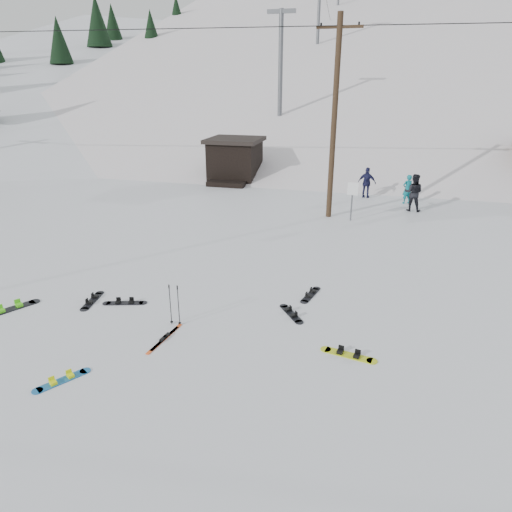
# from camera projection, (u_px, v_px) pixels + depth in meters

# --- Properties ---
(ground) EXTENTS (200.00, 200.00, 0.00)m
(ground) POSITION_uv_depth(u_px,v_px,m) (169.00, 378.00, 10.39)
(ground) COLOR silver
(ground) RESTS_ON ground
(ski_slope) EXTENTS (60.00, 85.24, 65.97)m
(ski_slope) POSITION_uv_depth(u_px,v_px,m) (343.00, 218.00, 64.23)
(ski_slope) COLOR silver
(ski_slope) RESTS_ON ground
(ridge_left) EXTENTS (47.54, 95.03, 58.38)m
(ridge_left) POSITION_uv_depth(u_px,v_px,m) (89.00, 206.00, 66.25)
(ridge_left) COLOR silver
(ridge_left) RESTS_ON ground
(treeline_left) EXTENTS (20.00, 64.00, 10.00)m
(treeline_left) POSITION_uv_depth(u_px,v_px,m) (52.00, 135.00, 54.56)
(treeline_left) COLOR black
(treeline_left) RESTS_ON ground
(treeline_crest) EXTENTS (50.00, 6.00, 10.00)m
(treeline_crest) POSITION_uv_depth(u_px,v_px,m) (361.00, 113.00, 87.73)
(treeline_crest) COLOR black
(treeline_crest) RESTS_ON ski_slope
(utility_pole) EXTENTS (2.00, 0.26, 9.00)m
(utility_pole) POSITION_uv_depth(u_px,v_px,m) (334.00, 118.00, 20.79)
(utility_pole) COLOR #3A2819
(utility_pole) RESTS_ON ground
(trail_sign) EXTENTS (0.50, 0.09, 1.85)m
(trail_sign) POSITION_uv_depth(u_px,v_px,m) (352.00, 194.00, 21.39)
(trail_sign) COLOR #595B60
(trail_sign) RESTS_ON ground
(lift_hut) EXTENTS (3.40, 4.10, 2.75)m
(lift_hut) POSITION_uv_depth(u_px,v_px,m) (235.00, 160.00, 29.93)
(lift_hut) COLOR black
(lift_hut) RESTS_ON ground
(lift_tower_near) EXTENTS (2.20, 0.36, 8.00)m
(lift_tower_near) POSITION_uv_depth(u_px,v_px,m) (281.00, 57.00, 35.47)
(lift_tower_near) COLOR #595B60
(lift_tower_near) RESTS_ON ski_slope
(lift_tower_mid) EXTENTS (2.20, 0.36, 8.00)m
(lift_tower_mid) POSITION_uv_depth(u_px,v_px,m) (319.00, 1.00, 51.08)
(lift_tower_mid) COLOR #595B60
(lift_tower_mid) RESTS_ON ski_slope
(hero_snowboard) EXTENTS (0.82, 1.16, 0.09)m
(hero_snowboard) POSITION_uv_depth(u_px,v_px,m) (62.00, 380.00, 10.27)
(hero_snowboard) COLOR #1A69AD
(hero_snowboard) RESTS_ON ground
(hero_skis) EXTENTS (0.29, 1.59, 0.08)m
(hero_skis) POSITION_uv_depth(u_px,v_px,m) (165.00, 338.00, 11.93)
(hero_skis) COLOR #DE4616
(hero_skis) RESTS_ON ground
(ski_poles) EXTENTS (0.33, 0.09, 1.19)m
(ski_poles) POSITION_uv_depth(u_px,v_px,m) (174.00, 305.00, 12.43)
(ski_poles) COLOR black
(ski_poles) RESTS_ON ground
(board_scatter_a) EXTENTS (1.30, 0.56, 0.09)m
(board_scatter_a) POSITION_uv_depth(u_px,v_px,m) (125.00, 303.00, 13.81)
(board_scatter_a) COLOR black
(board_scatter_a) RESTS_ON ground
(board_scatter_b) EXTENTS (0.44, 1.35, 0.10)m
(board_scatter_b) POSITION_uv_depth(u_px,v_px,m) (92.00, 300.00, 13.95)
(board_scatter_b) COLOR black
(board_scatter_b) RESTS_ON ground
(board_scatter_c) EXTENTS (1.00, 1.52, 0.12)m
(board_scatter_c) POSITION_uv_depth(u_px,v_px,m) (10.00, 309.00, 13.43)
(board_scatter_c) COLOR black
(board_scatter_c) RESTS_ON ground
(board_scatter_d) EXTENTS (0.86, 1.08, 0.09)m
(board_scatter_d) POSITION_uv_depth(u_px,v_px,m) (291.00, 313.00, 13.18)
(board_scatter_d) COLOR black
(board_scatter_d) RESTS_ON ground
(board_scatter_e) EXTENTS (1.41, 0.49, 0.10)m
(board_scatter_e) POSITION_uv_depth(u_px,v_px,m) (348.00, 355.00, 11.21)
(board_scatter_e) COLOR #D4E919
(board_scatter_e) RESTS_ON ground
(board_scatter_f) EXTENTS (0.48, 1.29, 0.09)m
(board_scatter_f) POSITION_uv_depth(u_px,v_px,m) (311.00, 295.00, 14.33)
(board_scatter_f) COLOR black
(board_scatter_f) RESTS_ON ground
(skier_teal) EXTENTS (0.68, 0.61, 1.56)m
(skier_teal) POSITION_uv_depth(u_px,v_px,m) (407.00, 189.00, 24.55)
(skier_teal) COLOR #0B6C77
(skier_teal) RESTS_ON ground
(skier_dark) EXTENTS (1.01, 0.84, 1.90)m
(skier_dark) POSITION_uv_depth(u_px,v_px,m) (413.00, 193.00, 23.10)
(skier_dark) COLOR black
(skier_dark) RESTS_ON ground
(skier_navy) EXTENTS (1.07, 0.60, 1.72)m
(skier_navy) POSITION_uv_depth(u_px,v_px,m) (367.00, 183.00, 25.69)
(skier_navy) COLOR #18183C
(skier_navy) RESTS_ON ground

